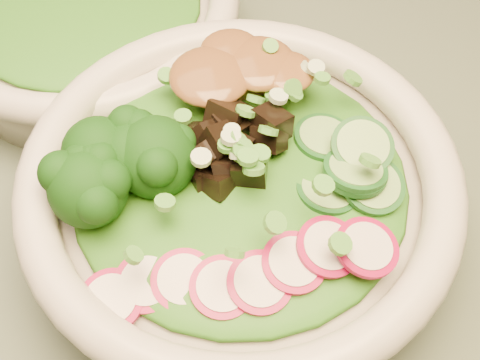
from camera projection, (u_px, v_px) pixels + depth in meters
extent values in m
cube|color=#4B5A4A|center=(403.00, 288.00, 0.48)|extent=(1.20, 0.80, 0.03)
cylinder|color=beige|center=(240.00, 209.00, 0.47)|extent=(0.26, 0.26, 0.06)
torus|color=beige|center=(240.00, 178.00, 0.44)|extent=(0.30, 0.30, 0.03)
cylinder|color=beige|center=(88.00, 32.00, 0.58)|extent=(0.23, 0.23, 0.05)
torus|color=beige|center=(81.00, 1.00, 0.55)|extent=(0.26, 0.26, 0.03)
ellipsoid|color=#1E5F14|center=(240.00, 179.00, 0.44)|extent=(0.22, 0.22, 0.03)
ellipsoid|color=#1E5F14|center=(81.00, 2.00, 0.55)|extent=(0.18, 0.18, 0.02)
ellipsoid|color=brown|center=(232.00, 73.00, 0.46)|extent=(0.08, 0.06, 0.02)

